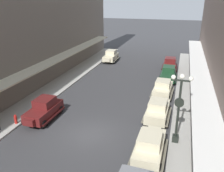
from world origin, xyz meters
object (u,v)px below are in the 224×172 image
parked_car_1 (44,109)px  fire_hydrant (16,119)px  parked_car_0 (111,56)px  parked_car_6 (150,146)px  parked_car_3 (163,88)px  parked_car_7 (168,74)px  lamp_post_with_clock (179,106)px  parked_car_2 (170,63)px  pedestrian_1 (200,104)px  parked_car_5 (158,110)px

parked_car_1 → fire_hydrant: (-1.67, -1.66, -0.38)m
parked_car_0 → parked_car_6: same height
parked_car_0 → parked_car_1: size_ratio=1.01×
fire_hydrant → parked_car_3: bearing=41.3°
parked_car_7 → lamp_post_with_clock: 13.87m
parked_car_2 → lamp_post_with_clock: lamp_post_with_clock is taller
parked_car_2 → parked_car_7: size_ratio=1.00×
parked_car_3 → parked_car_7: same height
parked_car_0 → parked_car_1: (0.14, -20.08, 0.00)m
parked_car_1 → parked_car_3: (9.36, 8.05, 0.00)m
fire_hydrant → lamp_post_with_clock: bearing=5.3°
parked_car_0 → parked_car_2: same height
parked_car_1 → lamp_post_with_clock: (11.08, -0.47, 2.04)m
parked_car_1 → pedestrian_1: bearing=20.3°
parked_car_6 → fire_hydrant: 11.24m
parked_car_1 → parked_car_7: (9.55, 13.16, 0.00)m
parked_car_2 → lamp_post_with_clock: size_ratio=0.83×
parked_car_3 → parked_car_7: bearing=87.9°
parked_car_2 → parked_car_0: bearing=168.6°
parked_car_6 → lamp_post_with_clock: (1.56, 2.20, 2.04)m
fire_hydrant → pedestrian_1: pedestrian_1 is taller
parked_car_7 → lamp_post_with_clock: (1.53, -13.63, 2.04)m
parked_car_3 → pedestrian_1: bearing=-42.3°
pedestrian_1 → parked_car_5: bearing=-149.4°
parked_car_1 → parked_car_7: same height
parked_car_2 → fire_hydrant: 22.70m
parked_car_1 → parked_car_2: bearing=62.5°
parked_car_3 → parked_car_6: bearing=-89.1°
parked_car_2 → parked_car_6: 20.81m
parked_car_1 → parked_car_7: size_ratio=1.00×
parked_car_6 → parked_car_7: same height
parked_car_7 → pedestrian_1: parked_car_7 is taller
parked_car_2 → pedestrian_1: size_ratio=2.61×
parked_car_3 → parked_car_2: bearing=89.6°
parked_car_3 → fire_hydrant: bearing=-138.7°
parked_car_6 → parked_car_3: bearing=90.9°
parked_car_5 → parked_car_7: (0.13, 10.45, 0.00)m
parked_car_0 → parked_car_2: bearing=-11.4°
parked_car_7 → parked_car_6: bearing=-90.1°
parked_car_7 → lamp_post_with_clock: bearing=-83.6°
parked_car_7 → pedestrian_1: bearing=-68.0°
parked_car_5 → pedestrian_1: 4.08m
parked_car_0 → parked_car_7: size_ratio=1.01×
parked_car_6 → fire_hydrant: size_ratio=5.21×
parked_car_5 → parked_car_6: size_ratio=1.00×
lamp_post_with_clock → pedestrian_1: 5.92m
parked_car_7 → fire_hydrant: size_ratio=5.20×
parked_car_6 → parked_car_7: size_ratio=1.00×
parked_car_3 → lamp_post_with_clock: bearing=-78.6°
parked_car_5 → parked_car_0: bearing=118.8°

